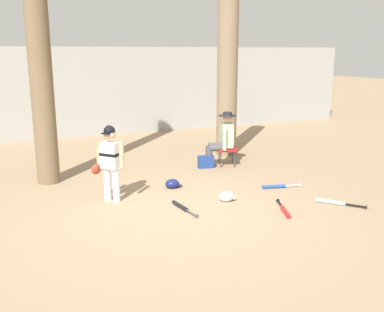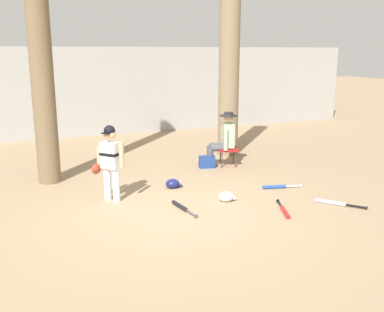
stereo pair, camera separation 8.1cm
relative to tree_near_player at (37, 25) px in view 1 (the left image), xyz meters
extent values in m
plane|color=#937A5B|center=(1.64, -2.57, -2.95)|extent=(60.00, 60.00, 0.00)
cube|color=#9E9E99|center=(1.64, 4.64, -1.64)|extent=(18.00, 0.36, 2.62)
cylinder|color=brown|center=(0.00, 0.00, 0.21)|extent=(0.43, 0.43, 6.33)
cone|color=brown|center=(0.00, 0.00, -2.95)|extent=(0.57, 0.57, 0.26)
cylinder|color=#7F6B51|center=(4.30, 0.81, -0.74)|extent=(0.49, 0.49, 4.42)
cone|color=#7F6B51|center=(4.30, 0.81, -2.95)|extent=(0.81, 0.81, 0.29)
cylinder|color=white|center=(0.94, -1.64, -2.66)|extent=(0.12, 0.12, 0.58)
cylinder|color=white|center=(0.82, -1.50, -2.66)|extent=(0.12, 0.12, 0.58)
cube|color=white|center=(0.88, -1.57, -2.15)|extent=(0.35, 0.36, 0.44)
cube|color=black|center=(0.88, -1.57, -2.13)|extent=(0.36, 0.37, 0.05)
sphere|color=tan|center=(0.88, -1.57, -1.80)|extent=(0.20, 0.20, 0.20)
sphere|color=black|center=(0.88, -1.57, -1.74)|extent=(0.19, 0.19, 0.19)
cube|color=black|center=(0.81, -1.63, -1.77)|extent=(0.17, 0.17, 0.02)
cylinder|color=tan|center=(1.02, -1.76, -2.11)|extent=(0.11, 0.11, 0.42)
cylinder|color=tan|center=(0.71, -1.43, -2.23)|extent=(0.11, 0.11, 0.40)
ellipsoid|color=#933823|center=(0.66, -1.46, -2.39)|extent=(0.25, 0.23, 0.18)
cube|color=red|center=(3.78, -0.22, -2.57)|extent=(0.51, 0.51, 0.06)
cylinder|color=#333338|center=(3.59, -0.32, -2.76)|extent=(0.02, 0.02, 0.38)
cylinder|color=#333338|center=(3.69, -0.03, -2.76)|extent=(0.02, 0.02, 0.38)
cylinder|color=#333338|center=(3.87, -0.42, -2.76)|extent=(0.02, 0.02, 0.38)
cylinder|color=#333338|center=(3.97, -0.13, -2.76)|extent=(0.02, 0.02, 0.38)
cylinder|color=#47474C|center=(3.37, -0.18, -2.74)|extent=(0.13, 0.13, 0.43)
cylinder|color=#47474C|center=(3.44, 0.00, -2.74)|extent=(0.13, 0.13, 0.43)
cylinder|color=#47474C|center=(3.56, -0.25, -2.52)|extent=(0.43, 0.27, 0.15)
cylinder|color=#47474C|center=(3.63, -0.06, -2.52)|extent=(0.43, 0.27, 0.15)
cube|color=#99B293|center=(3.78, -0.22, -2.26)|extent=(0.35, 0.42, 0.52)
cylinder|color=#99B293|center=(3.63, -0.40, -2.32)|extent=(0.11, 0.11, 0.46)
cylinder|color=#99B293|center=(3.78, 0.01, -2.32)|extent=(0.11, 0.11, 0.46)
sphere|color=tan|center=(3.78, -0.22, -1.86)|extent=(0.22, 0.22, 0.22)
cylinder|color=#232328|center=(3.78, -0.22, -1.83)|extent=(0.40, 0.40, 0.02)
cylinder|color=#232328|center=(3.78, -0.22, -1.80)|extent=(0.20, 0.20, 0.09)
cube|color=navy|center=(3.28, -0.21, -2.82)|extent=(0.37, 0.25, 0.26)
cylinder|color=#2347AD|center=(3.82, -2.06, -2.92)|extent=(0.44, 0.17, 0.07)
cylinder|color=silver|center=(4.17, -2.16, -2.92)|extent=(0.29, 0.10, 0.03)
cylinder|color=silver|center=(4.31, -2.19, -2.92)|extent=(0.03, 0.06, 0.06)
cylinder|color=#B7BCC6|center=(4.21, -3.16, -2.92)|extent=(0.36, 0.42, 0.07)
cylinder|color=black|center=(4.47, -3.47, -2.92)|extent=(0.23, 0.27, 0.03)
cylinder|color=black|center=(4.57, -3.60, -2.92)|extent=(0.05, 0.05, 0.06)
cylinder|color=red|center=(3.25, -3.25, -2.92)|extent=(0.22, 0.44, 0.07)
cylinder|color=black|center=(3.38, -2.90, -2.92)|extent=(0.14, 0.29, 0.03)
cylinder|color=black|center=(3.43, -2.76, -2.92)|extent=(0.06, 0.03, 0.06)
cylinder|color=black|center=(1.82, -2.35, -2.92)|extent=(0.12, 0.46, 0.07)
cylinder|color=#4C4C51|center=(1.87, -2.73, -2.92)|extent=(0.07, 0.30, 0.03)
cylinder|color=#4C4C51|center=(1.89, -2.87, -2.92)|extent=(0.06, 0.02, 0.06)
ellipsoid|color=navy|center=(2.08, -1.29, -2.88)|extent=(0.26, 0.24, 0.18)
cube|color=navy|center=(2.21, -1.29, -2.92)|extent=(0.11, 0.13, 0.02)
ellipsoid|color=silver|center=(2.67, -2.34, -2.88)|extent=(0.26, 0.23, 0.18)
cube|color=silver|center=(2.79, -2.34, -2.92)|extent=(0.11, 0.13, 0.02)
camera|label=1|loc=(-0.67, -8.65, -0.46)|focal=41.07mm
camera|label=2|loc=(-0.60, -8.68, -0.46)|focal=41.07mm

